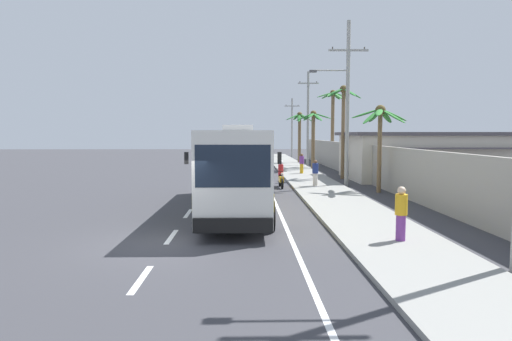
{
  "coord_description": "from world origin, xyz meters",
  "views": [
    {
      "loc": [
        2.37,
        -13.24,
        3.31
      ],
      "look_at": [
        2.83,
        5.99,
        1.7
      ],
      "focal_mm": 31.37,
      "sensor_mm": 36.0,
      "label": 1
    }
  ],
  "objects_px": {
    "pedestrian_near_kerb": "(401,212)",
    "utility_pole_mid": "(346,100)",
    "palm_fourth": "(380,124)",
    "palm_third": "(299,127)",
    "roadside_building": "(429,155)",
    "palm_nearest": "(333,115)",
    "motorcycle_beside_bus": "(281,177)",
    "pedestrian_far_walk": "(302,163)",
    "palm_second": "(343,112)",
    "utility_pole_distant": "(292,126)",
    "pedestrian_midwalk": "(315,172)",
    "utility_pole_far": "(308,117)",
    "coach_bus_foreground": "(238,166)",
    "palm_farthest": "(313,128)"
  },
  "relations": [
    {
      "from": "pedestrian_near_kerb",
      "to": "utility_pole_mid",
      "type": "bearing_deg",
      "value": 146.43
    },
    {
      "from": "utility_pole_mid",
      "to": "palm_farthest",
      "type": "distance_m",
      "value": 12.58
    },
    {
      "from": "palm_nearest",
      "to": "palm_second",
      "type": "relative_size",
      "value": 1.11
    },
    {
      "from": "palm_fourth",
      "to": "utility_pole_mid",
      "type": "bearing_deg",
      "value": 113.31
    },
    {
      "from": "palm_second",
      "to": "utility_pole_far",
      "type": "bearing_deg",
      "value": 93.54
    },
    {
      "from": "utility_pole_mid",
      "to": "motorcycle_beside_bus",
      "type": "bearing_deg",
      "value": -173.25
    },
    {
      "from": "utility_pole_mid",
      "to": "palm_fourth",
      "type": "distance_m",
      "value": 3.53
    },
    {
      "from": "palm_fourth",
      "to": "roadside_building",
      "type": "relative_size",
      "value": 0.4
    },
    {
      "from": "utility_pole_distant",
      "to": "pedestrian_midwalk",
      "type": "bearing_deg",
      "value": -93.64
    },
    {
      "from": "pedestrian_near_kerb",
      "to": "palm_nearest",
      "type": "relative_size",
      "value": 0.22
    },
    {
      "from": "roadside_building",
      "to": "coach_bus_foreground",
      "type": "bearing_deg",
      "value": -137.16
    },
    {
      "from": "pedestrian_far_walk",
      "to": "palm_farthest",
      "type": "height_order",
      "value": "palm_farthest"
    },
    {
      "from": "palm_third",
      "to": "palm_farthest",
      "type": "height_order",
      "value": "palm_third"
    },
    {
      "from": "utility_pole_far",
      "to": "coach_bus_foreground",
      "type": "bearing_deg",
      "value": -104.44
    },
    {
      "from": "utility_pole_distant",
      "to": "palm_farthest",
      "type": "distance_m",
      "value": 22.11
    },
    {
      "from": "utility_pole_far",
      "to": "palm_third",
      "type": "relative_size",
      "value": 1.68
    },
    {
      "from": "utility_pole_far",
      "to": "motorcycle_beside_bus",
      "type": "bearing_deg",
      "value": -102.99
    },
    {
      "from": "pedestrian_near_kerb",
      "to": "motorcycle_beside_bus",
      "type": "bearing_deg",
      "value": 162.42
    },
    {
      "from": "coach_bus_foreground",
      "to": "palm_second",
      "type": "relative_size",
      "value": 1.85
    },
    {
      "from": "utility_pole_distant",
      "to": "palm_farthest",
      "type": "relative_size",
      "value": 1.52
    },
    {
      "from": "motorcycle_beside_bus",
      "to": "pedestrian_far_walk",
      "type": "xyz_separation_m",
      "value": [
        2.28,
        8.03,
        0.28
      ]
    },
    {
      "from": "palm_second",
      "to": "palm_fourth",
      "type": "xyz_separation_m",
      "value": [
        0.42,
        -7.52,
        -1.05
      ]
    },
    {
      "from": "motorcycle_beside_bus",
      "to": "palm_nearest",
      "type": "distance_m",
      "value": 17.67
    },
    {
      "from": "utility_pole_mid",
      "to": "palm_fourth",
      "type": "xyz_separation_m",
      "value": [
        1.25,
        -2.91,
        -1.56
      ]
    },
    {
      "from": "pedestrian_near_kerb",
      "to": "utility_pole_far",
      "type": "distance_m",
      "value": 32.25
    },
    {
      "from": "palm_third",
      "to": "pedestrian_near_kerb",
      "type": "bearing_deg",
      "value": -92.07
    },
    {
      "from": "coach_bus_foreground",
      "to": "pedestrian_near_kerb",
      "type": "relative_size",
      "value": 7.72
    },
    {
      "from": "roadside_building",
      "to": "pedestrian_near_kerb",
      "type": "bearing_deg",
      "value": -114.55
    },
    {
      "from": "utility_pole_mid",
      "to": "palm_nearest",
      "type": "height_order",
      "value": "utility_pole_mid"
    },
    {
      "from": "coach_bus_foreground",
      "to": "utility_pole_far",
      "type": "height_order",
      "value": "utility_pole_far"
    },
    {
      "from": "palm_second",
      "to": "palm_third",
      "type": "xyz_separation_m",
      "value": [
        -1.18,
        16.35,
        -0.86
      ]
    },
    {
      "from": "pedestrian_near_kerb",
      "to": "pedestrian_midwalk",
      "type": "distance_m",
      "value": 13.83
    },
    {
      "from": "coach_bus_foreground",
      "to": "palm_farthest",
      "type": "distance_m",
      "value": 21.85
    },
    {
      "from": "palm_fourth",
      "to": "pedestrian_near_kerb",
      "type": "bearing_deg",
      "value": -103.76
    },
    {
      "from": "palm_fourth",
      "to": "roadside_building",
      "type": "xyz_separation_m",
      "value": [
        5.76,
        7.16,
        -2.08
      ]
    },
    {
      "from": "palm_nearest",
      "to": "utility_pole_far",
      "type": "bearing_deg",
      "value": 139.42
    },
    {
      "from": "coach_bus_foreground",
      "to": "palm_farthest",
      "type": "height_order",
      "value": "palm_farthest"
    },
    {
      "from": "coach_bus_foreground",
      "to": "palm_fourth",
      "type": "relative_size",
      "value": 2.55
    },
    {
      "from": "pedestrian_far_walk",
      "to": "palm_farthest",
      "type": "distance_m",
      "value": 5.92
    },
    {
      "from": "roadside_building",
      "to": "utility_pole_far",
      "type": "bearing_deg",
      "value": 118.1
    },
    {
      "from": "pedestrian_far_walk",
      "to": "palm_third",
      "type": "xyz_separation_m",
      "value": [
        1.42,
        13.41,
        3.03
      ]
    },
    {
      "from": "utility_pole_mid",
      "to": "palm_third",
      "type": "height_order",
      "value": "utility_pole_mid"
    },
    {
      "from": "utility_pole_far",
      "to": "palm_third",
      "type": "xyz_separation_m",
      "value": [
        -0.4,
        3.67,
        -0.93
      ]
    },
    {
      "from": "utility_pole_far",
      "to": "utility_pole_distant",
      "type": "xyz_separation_m",
      "value": [
        0.2,
        17.29,
        -0.66
      ]
    },
    {
      "from": "utility_pole_distant",
      "to": "palm_fourth",
      "type": "bearing_deg",
      "value": -88.47
    },
    {
      "from": "palm_fourth",
      "to": "palm_third",
      "type": "bearing_deg",
      "value": 93.82
    },
    {
      "from": "palm_second",
      "to": "roadside_building",
      "type": "height_order",
      "value": "palm_second"
    },
    {
      "from": "utility_pole_distant",
      "to": "palm_second",
      "type": "relative_size",
      "value": 1.2
    },
    {
      "from": "pedestrian_midwalk",
      "to": "utility_pole_mid",
      "type": "relative_size",
      "value": 0.15
    },
    {
      "from": "coach_bus_foreground",
      "to": "palm_nearest",
      "type": "distance_m",
      "value": 25.53
    }
  ]
}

